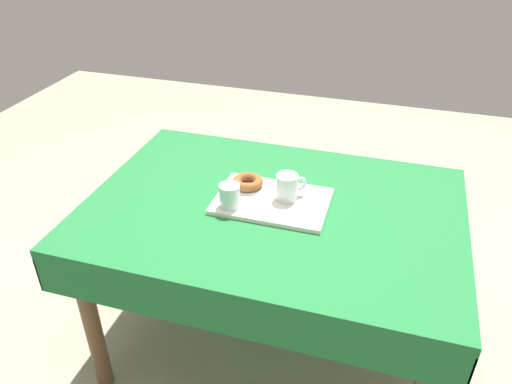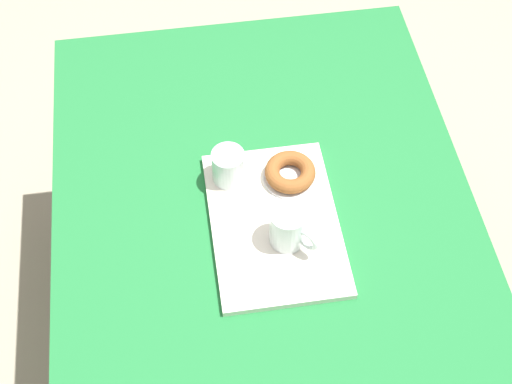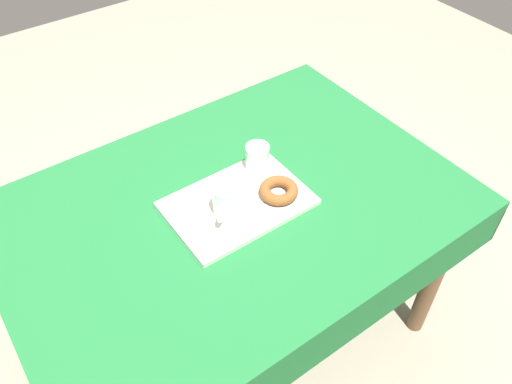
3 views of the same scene
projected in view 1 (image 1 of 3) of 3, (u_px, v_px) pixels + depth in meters
ground_plane at (270, 342)px, 2.23m from camera, size 6.00×6.00×0.00m
dining_table at (273, 225)px, 1.88m from camera, size 1.38×0.97×0.74m
serving_tray at (272, 201)px, 1.84m from camera, size 0.42×0.28×0.02m
tea_mug_left at (287, 188)px, 1.81m from camera, size 0.11×0.10×0.10m
water_glass_near at (230, 197)px, 1.78m from camera, size 0.08×0.08×0.09m
donut_plate_left at (248, 186)px, 1.90m from camera, size 0.12×0.12×0.01m
sugar_donut_left at (248, 182)px, 1.89m from camera, size 0.12×0.12×0.03m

